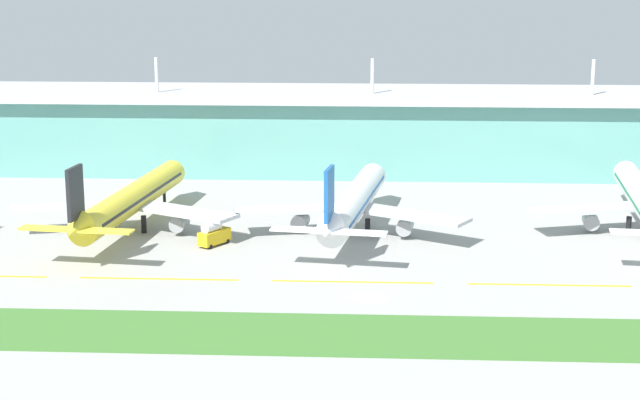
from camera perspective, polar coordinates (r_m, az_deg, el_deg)
name	(u,v)px	position (r m, az deg, el deg)	size (l,w,h in m)	color
ground_plane	(369,297)	(169.89, 2.78, -5.45)	(600.00, 600.00, 0.00)	#9E9E99
terminal_building	(372,130)	(271.08, 2.92, 3.91)	(288.00, 34.00, 30.40)	#5B9E93
airliner_near_middle	(130,200)	(213.52, -10.56, -0.01)	(48.49, 65.26, 18.90)	yellow
airliner_center	(353,203)	(207.63, 1.88, -0.16)	(48.29, 62.50, 18.90)	white
taxiway_stripe_mid_west	(159,279)	(181.43, -9.00, -4.38)	(28.00, 0.70, 0.04)	yellow
taxiway_stripe_centre	(352,282)	(177.61, 1.83, -4.61)	(28.00, 0.70, 0.04)	yellow
taxiway_stripe_mid_east	(550,285)	(180.24, 12.73, -4.67)	(28.00, 0.70, 0.04)	yellow
grass_verge	(369,335)	(153.00, 2.75, -7.56)	(300.00, 18.00, 0.10)	#3D702D
fuel_truck	(214,234)	(200.67, -5.97, -1.92)	(6.08, 7.46, 4.95)	gold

